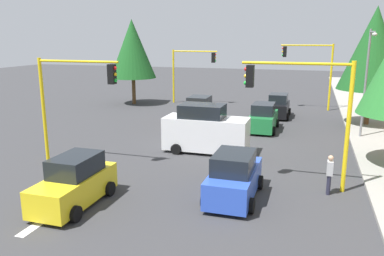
{
  "coord_description": "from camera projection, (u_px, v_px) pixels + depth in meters",
  "views": [
    {
      "loc": [
        22.76,
        5.96,
        6.44
      ],
      "look_at": [
        1.38,
        -0.73,
        1.2
      ],
      "focal_mm": 36.05,
      "sensor_mm": 36.0,
      "label": 1
    }
  ],
  "objects": [
    {
      "name": "car_blue",
      "position": [
        234.0,
        177.0,
        15.73
      ],
      "size": [
        4.06,
        2.03,
        1.98
      ],
      "color": "blue",
      "rests_on": "ground"
    },
    {
      "name": "traffic_signal_near_left",
      "position": [
        304.0,
        99.0,
        16.23
      ],
      "size": [
        0.36,
        4.59,
        5.56
      ],
      "color": "yellow",
      "rests_on": "ground"
    },
    {
      "name": "lane_arrow_near",
      "position": [
        54.0,
        213.0,
        14.52
      ],
      "size": [
        2.4,
        1.1,
        1.1
      ],
      "color": "silver",
      "rests_on": "ground"
    },
    {
      "name": "ground_plane",
      "position": [
        209.0,
        143.0,
        24.35
      ],
      "size": [
        120.0,
        120.0,
        0.0
      ],
      "primitive_type": "plane",
      "color": "#353538"
    },
    {
      "name": "car_black",
      "position": [
        278.0,
        107.0,
        31.97
      ],
      "size": [
        3.69,
        1.93,
        1.98
      ],
      "color": "black",
      "rests_on": "ground"
    },
    {
      "name": "car_orange",
      "position": [
        199.0,
        110.0,
        30.32
      ],
      "size": [
        3.77,
        2.11,
        1.98
      ],
      "color": "orange",
      "rests_on": "ground"
    },
    {
      "name": "tree_roadside_mid",
      "position": [
        374.0,
        49.0,
        27.58
      ],
      "size": [
        4.74,
        4.74,
        8.68
      ],
      "color": "brown",
      "rests_on": "ground"
    },
    {
      "name": "pedestrian_crossing",
      "position": [
        330.0,
        173.0,
        16.14
      ],
      "size": [
        0.4,
        0.24,
        1.7
      ],
      "color": "#262638",
      "rests_on": "ground"
    },
    {
      "name": "traffic_signal_near_right",
      "position": [
        72.0,
        90.0,
        19.54
      ],
      "size": [
        0.36,
        4.59,
        5.46
      ],
      "color": "yellow",
      "rests_on": "ground"
    },
    {
      "name": "tree_opposite_side",
      "position": [
        132.0,
        49.0,
        37.47
      ],
      "size": [
        4.49,
        4.49,
        8.23
      ],
      "color": "brown",
      "rests_on": "ground"
    },
    {
      "name": "delivery_van_white",
      "position": [
        206.0,
        130.0,
        22.12
      ],
      "size": [
        2.22,
        4.8,
        2.77
      ],
      "color": "white",
      "rests_on": "ground"
    },
    {
      "name": "car_green",
      "position": [
        263.0,
        118.0,
        27.37
      ],
      "size": [
        4.1,
        1.99,
        1.98
      ],
      "color": "#1E7238",
      "rests_on": "ground"
    },
    {
      "name": "traffic_signal_far_right",
      "position": [
        191.0,
        66.0,
        38.14
      ],
      "size": [
        0.36,
        4.59,
        5.32
      ],
      "color": "yellow",
      "rests_on": "ground"
    },
    {
      "name": "sidewalk_kerb",
      "position": [
        379.0,
        135.0,
        25.93
      ],
      "size": [
        80.0,
        4.0,
        0.15
      ],
      "primitive_type": "cube",
      "color": "gray",
      "rests_on": "ground"
    },
    {
      "name": "car_yellow",
      "position": [
        75.0,
        183.0,
        15.1
      ],
      "size": [
        4.0,
        1.92,
        1.98
      ],
      "color": "yellow",
      "rests_on": "ground"
    },
    {
      "name": "traffic_signal_far_left",
      "position": [
        311.0,
        64.0,
        34.74
      ],
      "size": [
        0.36,
        4.59,
        5.95
      ],
      "color": "yellow",
      "rests_on": "ground"
    },
    {
      "name": "street_lamp_curbside",
      "position": [
        367.0,
        72.0,
        24.04
      ],
      "size": [
        2.15,
        0.28,
        7.0
      ],
      "color": "slate",
      "rests_on": "ground"
    }
  ]
}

